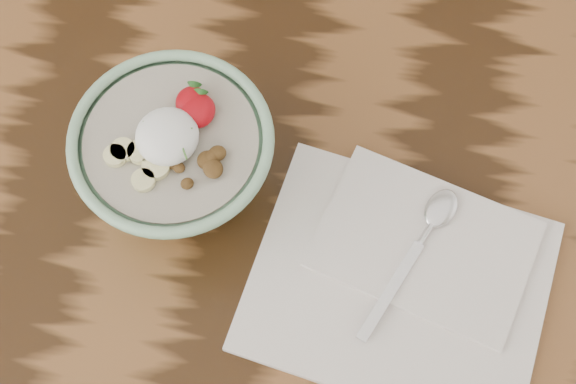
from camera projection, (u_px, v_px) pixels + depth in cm
name	position (u px, v px, depth cm)	size (l,w,h in cm)	color
table	(249.00, 233.00, 90.26)	(160.00, 90.00, 75.00)	black
breakfast_bowl	(176.00, 158.00, 76.46)	(19.00, 19.00, 12.95)	#89B993
napkin	(404.00, 277.00, 77.93)	(31.64, 27.59, 1.72)	silver
spoon	(429.00, 228.00, 78.35)	(9.24, 16.95, 0.93)	silver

